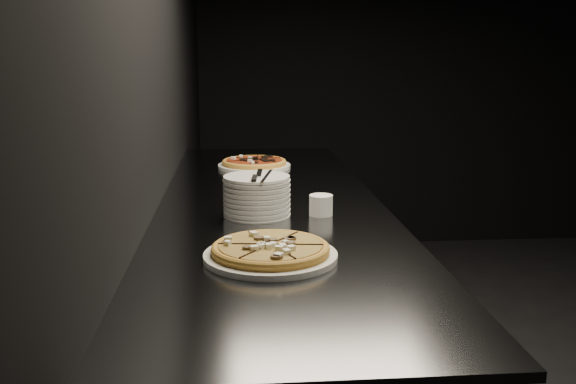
{
  "coord_description": "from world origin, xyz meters",
  "views": [
    {
      "loc": [
        -2.24,
        -2.11,
        1.41
      ],
      "look_at": [
        -2.08,
        -0.12,
        0.98
      ],
      "focal_mm": 40.0,
      "sensor_mm": 36.0,
      "label": 1
    }
  ],
  "objects": [
    {
      "name": "pizza_tomato",
      "position": [
        -2.16,
        0.65,
        0.94
      ],
      "size": [
        0.36,
        0.36,
        0.04
      ],
      "rotation": [
        0.0,
        0.0,
        0.35
      ],
      "color": "white",
      "rests_on": "counter"
    },
    {
      "name": "pizza_mushroom",
      "position": [
        -2.16,
        -0.62,
        0.94
      ],
      "size": [
        0.33,
        0.33,
        0.04
      ],
      "rotation": [
        0.0,
        0.0,
        -0.11
      ],
      "color": "white",
      "rests_on": "counter"
    },
    {
      "name": "counter",
      "position": [
        -2.13,
        0.0,
        0.46
      ],
      "size": [
        0.74,
        2.44,
        0.92
      ],
      "color": "slate",
      "rests_on": "floor"
    },
    {
      "name": "plate_stack",
      "position": [
        -2.18,
        -0.18,
        0.98
      ],
      "size": [
        0.2,
        0.2,
        0.12
      ],
      "color": "white",
      "rests_on": "counter"
    },
    {
      "name": "ramekin",
      "position": [
        -1.98,
        -0.2,
        0.95
      ],
      "size": [
        0.07,
        0.07,
        0.06
      ],
      "color": "white",
      "rests_on": "counter"
    },
    {
      "name": "cutlery",
      "position": [
        -2.17,
        -0.2,
        1.05
      ],
      "size": [
        0.09,
        0.21,
        0.01
      ],
      "rotation": [
        0.0,
        0.0,
        -0.09
      ],
      "color": "#ACAFB3",
      "rests_on": "plate_stack"
    },
    {
      "name": "wall_left",
      "position": [
        -2.5,
        0.0,
        1.4
      ],
      "size": [
        0.02,
        5.0,
        2.8
      ],
      "primitive_type": "cube",
      "color": "black",
      "rests_on": "floor"
    },
    {
      "name": "wall_back",
      "position": [
        0.0,
        2.5,
        1.4
      ],
      "size": [
        5.0,
        0.02,
        2.8
      ],
      "primitive_type": "cube",
      "color": "black",
      "rests_on": "floor"
    }
  ]
}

